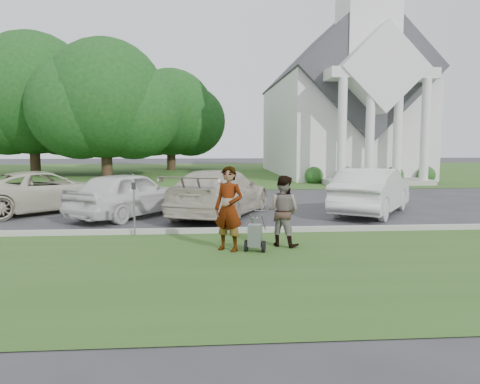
{
  "coord_description": "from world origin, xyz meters",
  "views": [
    {
      "loc": [
        -1.09,
        -11.94,
        2.46
      ],
      "look_at": [
        -0.17,
        0.0,
        1.18
      ],
      "focal_mm": 35.0,
      "sensor_mm": 36.0,
      "label": 1
    }
  ],
  "objects": [
    {
      "name": "person_left",
      "position": [
        -0.54,
        -1.55,
        0.96
      ],
      "size": [
        0.83,
        0.76,
        1.91
      ],
      "primitive_type": "imported",
      "rotation": [
        0.0,
        0.0,
        -0.57
      ],
      "color": "#999999",
      "rests_on": "ground"
    },
    {
      "name": "car_d",
      "position": [
        4.66,
        3.65,
        0.79
      ],
      "size": [
        4.07,
        4.93,
        1.58
      ],
      "primitive_type": "imported",
      "rotation": [
        0.0,
        0.0,
        2.55
      ],
      "color": "silver",
      "rests_on": "ground"
    },
    {
      "name": "person_right",
      "position": [
        0.76,
        -1.15,
        0.84
      ],
      "size": [
        1.03,
        0.98,
        1.67
      ],
      "primitive_type": "imported",
      "rotation": [
        0.0,
        0.0,
        2.56
      ],
      "color": "#999999",
      "rests_on": "ground"
    },
    {
      "name": "grass_strip",
      "position": [
        0.0,
        -3.0,
        0.01
      ],
      "size": [
        80.0,
        7.0,
        0.01
      ],
      "primitive_type": "cube",
      "color": "#31531C",
      "rests_on": "ground"
    },
    {
      "name": "tree_back",
      "position": [
        -4.01,
        29.99,
        4.73
      ],
      "size": [
        9.61,
        7.6,
        8.89
      ],
      "color": "#332316",
      "rests_on": "ground"
    },
    {
      "name": "striping_cart",
      "position": [
        0.04,
        -1.68,
        0.36
      ],
      "size": [
        0.61,
        0.97,
        0.85
      ],
      "rotation": [
        0.0,
        0.0,
        -0.28
      ],
      "color": "black",
      "rests_on": "ground"
    },
    {
      "name": "tree_left",
      "position": [
        -8.01,
        21.99,
        5.11
      ],
      "size": [
        10.63,
        8.4,
        9.71
      ],
      "color": "#332316",
      "rests_on": "ground"
    },
    {
      "name": "car_c",
      "position": [
        -0.57,
        3.57,
        0.78
      ],
      "size": [
        4.04,
        5.81,
        1.56
      ],
      "primitive_type": "imported",
      "rotation": [
        0.0,
        0.0,
        2.76
      ],
      "color": "beige",
      "rests_on": "ground"
    },
    {
      "name": "car_b",
      "position": [
        -3.57,
        3.59,
        0.76
      ],
      "size": [
        3.97,
        4.7,
        1.52
      ],
      "primitive_type": "imported",
      "rotation": [
        0.0,
        0.0,
        2.55
      ],
      "color": "silver",
      "rests_on": "ground"
    },
    {
      "name": "church_lawn",
      "position": [
        0.0,
        27.0,
        0.01
      ],
      "size": [
        80.0,
        30.0,
        0.01
      ],
      "primitive_type": "cube",
      "color": "#31531C",
      "rests_on": "ground"
    },
    {
      "name": "tree_far",
      "position": [
        -14.01,
        24.99,
        5.69
      ],
      "size": [
        11.64,
        9.2,
        10.73
      ],
      "color": "#332316",
      "rests_on": "ground"
    },
    {
      "name": "church",
      "position": [
        9.0,
        23.11,
        5.94
      ],
      "size": [
        9.19,
        19.0,
        24.1
      ],
      "color": "white",
      "rests_on": "ground"
    },
    {
      "name": "car_a",
      "position": [
        -6.8,
        5.01,
        0.73
      ],
      "size": [
        5.5,
        5.33,
        1.46
      ],
      "primitive_type": "imported",
      "rotation": [
        0.0,
        0.0,
        2.31
      ],
      "color": "beige",
      "rests_on": "ground"
    },
    {
      "name": "parking_meter_near",
      "position": [
        -2.92,
        0.31,
        0.91
      ],
      "size": [
        0.1,
        0.09,
        1.45
      ],
      "color": "gray",
      "rests_on": "ground"
    },
    {
      "name": "curb",
      "position": [
        0.0,
        0.55,
        0.07
      ],
      "size": [
        80.0,
        0.18,
        0.15
      ],
      "primitive_type": "cube",
      "color": "#9E9E93",
      "rests_on": "ground"
    },
    {
      "name": "ground",
      "position": [
        0.0,
        0.0,
        0.0
      ],
      "size": [
        120.0,
        120.0,
        0.0
      ],
      "primitive_type": "plane",
      "color": "#333335",
      "rests_on": "ground"
    }
  ]
}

